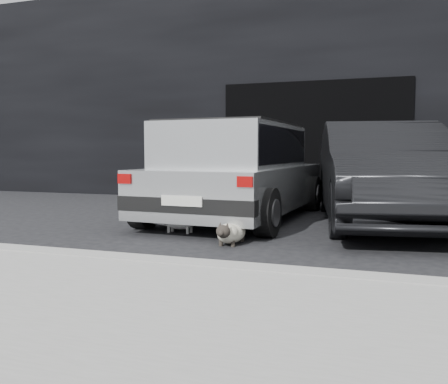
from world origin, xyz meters
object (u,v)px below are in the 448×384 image
(cat_siamese, at_px, (230,233))
(cat_white, at_px, (182,221))
(silver_hatchback, at_px, (237,167))
(second_car, at_px, (381,173))

(cat_siamese, bearing_deg, cat_white, -31.82)
(cat_siamese, relative_size, cat_white, 1.25)
(cat_white, bearing_deg, silver_hatchback, 168.52)
(second_car, relative_size, cat_white, 6.70)
(second_car, height_order, cat_siamese, second_car)
(cat_siamese, xyz_separation_m, cat_white, (-0.86, 0.55, 0.02))
(cat_siamese, distance_m, cat_white, 1.02)
(silver_hatchback, bearing_deg, cat_siamese, -72.06)
(silver_hatchback, xyz_separation_m, cat_siamese, (0.53, -2.02, -0.70))
(silver_hatchback, relative_size, cat_white, 6.08)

